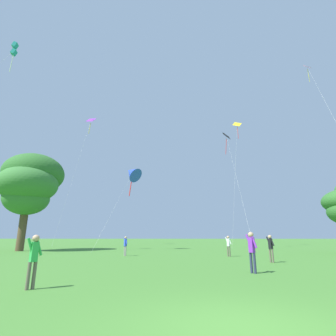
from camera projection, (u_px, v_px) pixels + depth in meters
ground_plane at (244, 331)px, 4.39m from camera, size 400.00×400.00×0.00m
kite_blue_delta at (132, 173)px, 33.57m from camera, size 4.34×7.12×10.79m
kite_teal_box at (14, 50)px, 30.77m from camera, size 2.04×11.83×24.03m
kite_pink_low at (312, 78)px, 30.73m from camera, size 2.97×12.12×22.49m
kite_black_large at (227, 141)px, 39.60m from camera, size 1.22×12.46×17.38m
kite_purple_streamer at (90, 125)px, 54.63m from camera, size 2.84×8.75×26.24m
kite_yellow_diamond at (237, 130)px, 47.68m from camera, size 4.53×7.36×22.48m
person_in_red_shirt at (228, 244)px, 20.94m from camera, size 0.47×0.36×1.60m
person_far_back at (34, 256)px, 8.02m from camera, size 0.39×0.44×1.60m
person_in_blue_jacket at (125, 244)px, 21.56m from camera, size 0.41×0.40×1.56m
person_near_tree at (252, 248)px, 11.46m from camera, size 0.42×0.49×1.74m
person_child_small at (271, 246)px, 16.07m from camera, size 0.39×0.46×1.64m
tree_right_cluster at (30, 182)px, 30.52m from camera, size 6.94×7.88×11.28m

